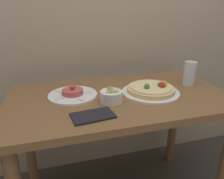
# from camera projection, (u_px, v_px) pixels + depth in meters

# --- Properties ---
(dining_table) EXTENTS (1.15, 0.64, 0.72)m
(dining_table) POSITION_uv_depth(u_px,v_px,m) (120.00, 115.00, 1.19)
(dining_table) COLOR brown
(dining_table) RESTS_ON ground_plane
(pizza_plate) EXTENTS (0.30, 0.30, 0.07)m
(pizza_plate) POSITION_uv_depth(u_px,v_px,m) (151.00, 90.00, 1.16)
(pizza_plate) COLOR white
(pizza_plate) RESTS_ON dining_table
(tartare_plate) EXTENTS (0.25, 0.25, 0.06)m
(tartare_plate) POSITION_uv_depth(u_px,v_px,m) (73.00, 94.00, 1.13)
(tartare_plate) COLOR white
(tartare_plate) RESTS_ON dining_table
(small_bowl) EXTENTS (0.11, 0.11, 0.07)m
(small_bowl) POSITION_uv_depth(u_px,v_px,m) (111.00, 96.00, 1.05)
(small_bowl) COLOR white
(small_bowl) RESTS_ON dining_table
(drinking_glass) EXTENTS (0.07, 0.07, 0.14)m
(drinking_glass) POSITION_uv_depth(u_px,v_px,m) (190.00, 74.00, 1.26)
(drinking_glass) COLOR silver
(drinking_glass) RESTS_ON dining_table
(napkin) EXTENTS (0.19, 0.13, 0.01)m
(napkin) POSITION_uv_depth(u_px,v_px,m) (93.00, 116.00, 0.92)
(napkin) COLOR black
(napkin) RESTS_ON dining_table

